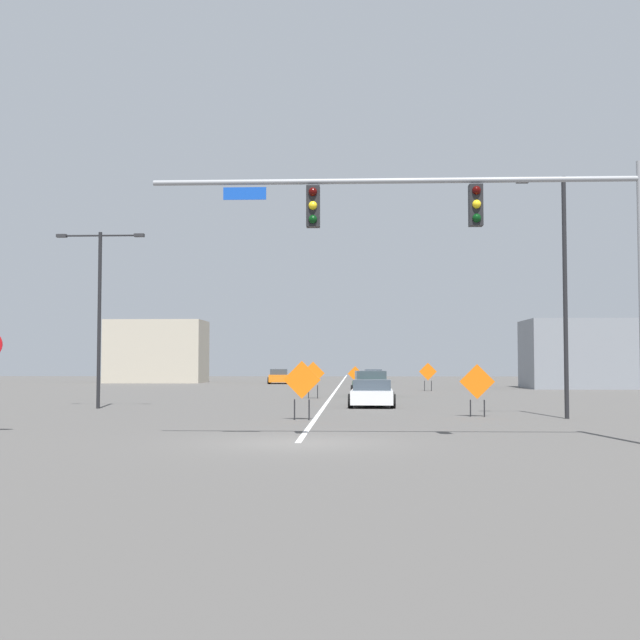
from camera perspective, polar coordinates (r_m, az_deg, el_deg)
ground at (r=21.12m, az=-1.53°, el=-8.40°), size 202.78×202.78×0.00m
road_centre_stripe at (r=77.34m, az=1.39°, el=-4.42°), size 0.16×112.66×0.01m
traffic_signal_assembly at (r=21.44m, az=10.62°, el=6.03°), size 12.42×0.44×7.06m
street_lamp_mid_right at (r=38.08m, az=-14.84°, el=1.17°), size 3.93×0.24×7.80m
street_lamp_far_left at (r=31.41m, az=16.20°, el=2.29°), size 1.78×0.24×8.79m
construction_sign_left_lane at (r=31.64m, az=10.69°, el=-4.31°), size 1.29×0.29×1.96m
construction_sign_right_shoulder at (r=62.51m, az=2.42°, el=-3.77°), size 1.13×0.06×1.75m
construction_sign_right_lane at (r=59.69m, az=7.39°, el=-3.62°), size 1.25×0.17×2.00m
construction_sign_median_near at (r=46.88m, az=-0.48°, el=-3.79°), size 1.30×0.20×2.07m
construction_sign_left_shoulder at (r=29.39m, az=-1.25°, el=-4.30°), size 1.33×0.16×2.08m
car_green_distant at (r=50.03m, az=3.45°, el=-4.43°), size 2.35×4.61×1.52m
car_white_passing at (r=38.41m, az=3.57°, el=-5.06°), size 2.18×4.41×1.23m
car_orange_mid at (r=80.34m, az=-2.83°, el=-3.89°), size 2.24×4.41×1.39m
car_silver_approaching at (r=85.04m, az=3.65°, el=-3.86°), size 2.22×4.55×1.33m
roadside_building_west at (r=85.46m, az=-11.07°, el=-2.13°), size 9.53×5.99×6.25m
roadside_building_east at (r=68.85m, az=18.77°, el=-2.22°), size 11.99×6.29×5.36m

